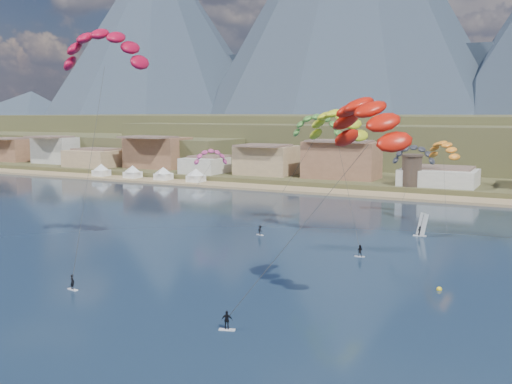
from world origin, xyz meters
TOP-DOWN VIEW (x-y plane):
  - ground at (0.00, 0.00)m, footprint 2400.00×2400.00m
  - beach at (0.00, 106.00)m, footprint 2200.00×12.00m
  - land at (0.00, 560.00)m, footprint 2200.00×900.00m
  - town at (-40.00, 122.00)m, footprint 400.00×24.00m
  - watchtower at (5.00, 114.00)m, footprint 5.82×5.82m
  - beach_tents at (-76.25, 106.00)m, footprint 43.40×6.40m
  - kitesurfer_red at (-19.85, 22.57)m, footprint 14.98×20.27m
  - kitesurfer_yellow at (6.13, 50.14)m, footprint 14.72×15.13m
  - kitesurfer_orange at (21.86, 14.74)m, footprint 17.99×17.41m
  - kitesurfer_green at (-0.19, 56.89)m, footprint 12.56×12.85m
  - distant_kite_pink at (-31.31, 70.79)m, footprint 8.23×7.62m
  - distant_kite_dark at (12.79, 79.31)m, footprint 9.38×6.31m
  - distant_kite_orange at (20.12, 71.52)m, footprint 7.78×7.84m
  - windsurfer at (18.77, 59.24)m, footprint 2.36×2.58m
  - buoy at (27.54, 27.63)m, footprint 0.67×0.67m

SIDE VIEW (x-z plane):
  - ground at x=0.00m, z-range 0.00..0.00m
  - land at x=0.00m, z-range -2.00..2.00m
  - buoy at x=27.54m, z-range -0.22..0.45m
  - beach at x=0.00m, z-range -0.20..0.70m
  - windsurfer at x=18.77m, z-range -0.74..3.34m
  - beach_tents at x=-76.25m, z-range 1.21..6.21m
  - watchtower at x=5.00m, z-range 2.07..10.67m
  - town at x=-40.00m, z-range 2.00..14.00m
  - distant_kite_pink at x=-31.31m, z-range 4.55..19.76m
  - distant_kite_dark at x=12.79m, z-range 5.22..21.98m
  - distant_kite_orange at x=20.12m, z-range 6.19..24.07m
  - kitesurfer_green at x=-0.19m, z-range 8.22..31.34m
  - kitesurfer_yellow at x=6.13m, z-range 8.13..32.55m
  - kitesurfer_orange at x=21.86m, z-range 8.25..34.51m
  - kitesurfer_red at x=-19.85m, z-range 13.48..49.58m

